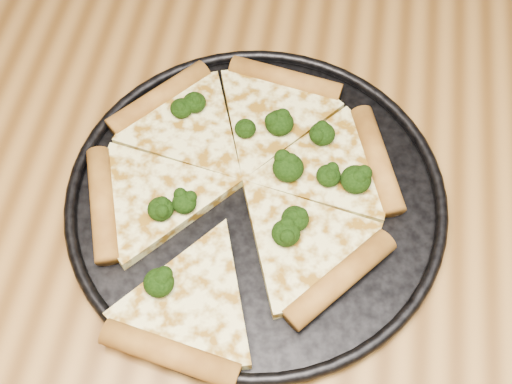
# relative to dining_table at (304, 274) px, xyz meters

# --- Properties ---
(dining_table) EXTENTS (1.20, 0.90, 0.75)m
(dining_table) POSITION_rel_dining_table_xyz_m (0.00, 0.00, 0.00)
(dining_table) COLOR olive
(dining_table) RESTS_ON ground
(pizza_pan) EXTENTS (0.37, 0.37, 0.02)m
(pizza_pan) POSITION_rel_dining_table_xyz_m (-0.06, 0.03, 0.10)
(pizza_pan) COLOR black
(pizza_pan) RESTS_ON dining_table
(pizza) EXTENTS (0.32, 0.35, 0.02)m
(pizza) POSITION_rel_dining_table_xyz_m (-0.07, 0.03, 0.11)
(pizza) COLOR #EDEA91
(pizza) RESTS_ON pizza_pan
(broccoli_florets) EXTENTS (0.21, 0.23, 0.02)m
(broccoli_florets) POSITION_rel_dining_table_xyz_m (-0.05, 0.04, 0.12)
(broccoli_florets) COLOR black
(broccoli_florets) RESTS_ON pizza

